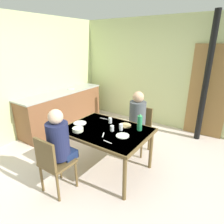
% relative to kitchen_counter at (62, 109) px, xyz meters
% --- Properties ---
extents(ground_plane, '(6.29, 6.29, 0.00)m').
position_rel_kitchen_counter_xyz_m(ground_plane, '(1.74, -0.87, -0.45)').
color(ground_plane, beige).
extents(wall_back, '(4.34, 0.10, 2.60)m').
position_rel_kitchen_counter_xyz_m(wall_back, '(1.74, 1.54, 0.85)').
color(wall_back, '#C3CD8F').
rests_on(wall_back, ground_plane).
extents(wall_left, '(0.10, 3.63, 2.60)m').
position_rel_kitchen_counter_xyz_m(wall_left, '(-0.33, -0.27, 0.85)').
color(wall_left, '#C0CF8F').
rests_on(wall_left, ground_plane).
extents(door_wooden, '(0.80, 0.05, 2.00)m').
position_rel_kitchen_counter_xyz_m(door_wooden, '(3.02, 1.46, 0.55)').
color(door_wooden, olive).
rests_on(door_wooden, ground_plane).
extents(stove_pipe_column, '(0.12, 0.12, 2.60)m').
position_rel_kitchen_counter_xyz_m(stove_pipe_column, '(2.97, 1.19, 0.85)').
color(stove_pipe_column, black).
rests_on(stove_pipe_column, ground_plane).
extents(kitchen_counter, '(0.61, 2.24, 0.91)m').
position_rel_kitchen_counter_xyz_m(kitchen_counter, '(0.00, 0.00, 0.00)').
color(kitchen_counter, brown).
rests_on(kitchen_counter, ground_plane).
extents(dining_table, '(1.32, 1.00, 0.73)m').
position_rel_kitchen_counter_xyz_m(dining_table, '(1.94, -0.81, 0.21)').
color(dining_table, brown).
rests_on(dining_table, ground_plane).
extents(chair_near_diner, '(0.40, 0.40, 0.87)m').
position_rel_kitchen_counter_xyz_m(chair_near_diner, '(1.65, -1.66, 0.05)').
color(chair_near_diner, brown).
rests_on(chair_near_diner, ground_plane).
extents(chair_far_diner, '(0.40, 0.40, 0.87)m').
position_rel_kitchen_counter_xyz_m(chair_far_diner, '(2.11, 0.04, 0.05)').
color(chair_far_diner, brown).
rests_on(chair_far_diner, ground_plane).
extents(person_near_diner, '(0.30, 0.37, 0.77)m').
position_rel_kitchen_counter_xyz_m(person_near_diner, '(1.65, -1.53, 0.33)').
color(person_near_diner, '#18274E').
rests_on(person_near_diner, ground_plane).
extents(person_far_diner, '(0.30, 0.37, 0.77)m').
position_rel_kitchen_counter_xyz_m(person_far_diner, '(2.11, -0.10, 0.33)').
color(person_far_diner, '#555355').
rests_on(person_far_diner, ground_plane).
extents(water_bottle_green_near, '(0.08, 0.08, 0.27)m').
position_rel_kitchen_counter_xyz_m(water_bottle_green_near, '(2.38, -0.54, 0.41)').
color(water_bottle_green_near, '#24824F').
rests_on(water_bottle_green_near, dining_table).
extents(serving_bowl_center, '(0.17, 0.17, 0.05)m').
position_rel_kitchen_counter_xyz_m(serving_bowl_center, '(1.61, -1.11, 0.31)').
color(serving_bowl_center, silver).
rests_on(serving_bowl_center, dining_table).
extents(dinner_plate_near_left, '(0.20, 0.20, 0.01)m').
position_rel_kitchen_counter_xyz_m(dinner_plate_near_left, '(2.27, -0.86, 0.28)').
color(dinner_plate_near_left, white).
rests_on(dinner_plate_near_left, dining_table).
extents(dinner_plate_near_right, '(0.22, 0.22, 0.01)m').
position_rel_kitchen_counter_xyz_m(dinner_plate_near_right, '(1.43, -0.87, 0.28)').
color(dinner_plate_near_right, white).
rests_on(dinner_plate_near_right, dining_table).
extents(drinking_glass_by_near_diner, '(0.06, 0.06, 0.09)m').
position_rel_kitchen_counter_xyz_m(drinking_glass_by_near_diner, '(1.84, -0.57, 0.33)').
color(drinking_glass_by_near_diner, silver).
rests_on(drinking_glass_by_near_diner, dining_table).
extents(drinking_glass_by_far_diner, '(0.06, 0.06, 0.09)m').
position_rel_kitchen_counter_xyz_m(drinking_glass_by_far_diner, '(2.04, -0.80, 0.32)').
color(drinking_glass_by_far_diner, silver).
rests_on(drinking_glass_by_far_diner, dining_table).
extents(drinking_glass_spare_center, '(0.06, 0.06, 0.10)m').
position_rel_kitchen_counter_xyz_m(drinking_glass_spare_center, '(2.14, -0.70, 0.33)').
color(drinking_glass_spare_center, silver).
rests_on(drinking_glass_spare_center, dining_table).
extents(bread_plate_sliced, '(0.19, 0.19, 0.02)m').
position_rel_kitchen_counter_xyz_m(bread_plate_sliced, '(2.12, -0.53, 0.29)').
color(bread_plate_sliced, '#DBB77A').
rests_on(bread_plate_sliced, dining_table).
extents(cutlery_knife_near, '(0.15, 0.03, 0.00)m').
position_rel_kitchen_counter_xyz_m(cutlery_knife_near, '(1.64, -0.48, 0.28)').
color(cutlery_knife_near, silver).
rests_on(cutlery_knife_near, dining_table).
extents(cutlery_fork_near, '(0.09, 0.14, 0.00)m').
position_rel_kitchen_counter_xyz_m(cutlery_fork_near, '(2.01, -1.00, 0.28)').
color(cutlery_fork_near, silver).
rests_on(cutlery_fork_near, dining_table).
extents(cutlery_knife_far, '(0.15, 0.03, 0.00)m').
position_rel_kitchen_counter_xyz_m(cutlery_knife_far, '(2.19, -1.13, 0.28)').
color(cutlery_knife_far, silver).
rests_on(cutlery_knife_far, dining_table).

